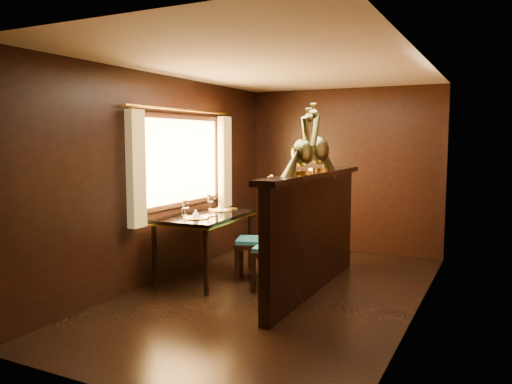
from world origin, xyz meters
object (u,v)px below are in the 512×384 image
dining_table (205,220)px  chair_right (283,233)px  chair_left (264,226)px  peacock_right (319,138)px  peacock_left (302,141)px

dining_table → chair_right: (1.07, -0.03, -0.07)m
dining_table → chair_left: 0.73m
peacock_right → chair_right: bearing=-140.5°
peacock_right → dining_table: bearing=-170.6°
peacock_left → peacock_right: size_ratio=0.92×
dining_table → chair_left: (0.67, 0.28, -0.06)m
peacock_right → chair_left: bearing=175.9°
chair_right → peacock_left: bearing=-47.4°
chair_left → peacock_left: size_ratio=1.83×
dining_table → chair_right: size_ratio=1.11×
peacock_right → peacock_left: bearing=-90.0°
chair_right → peacock_right: (0.31, 0.26, 1.08)m
chair_left → chair_right: size_ratio=1.01×
chair_left → peacock_right: peacock_right is taller
dining_table → chair_right: bearing=-5.5°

